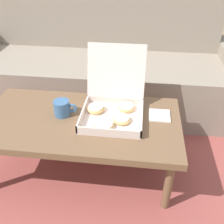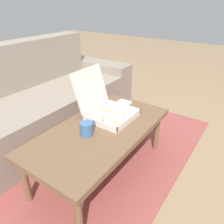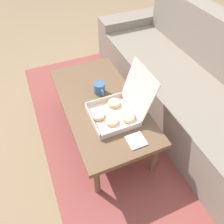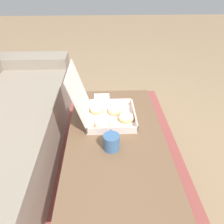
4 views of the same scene
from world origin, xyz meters
name	(u,v)px [view 1 (image 1 of 4)]	position (x,y,z in m)	size (l,w,h in m)	color
ground_plane	(86,161)	(0.00, 0.00, 0.00)	(12.00, 12.00, 0.00)	#937756
area_rug	(94,132)	(0.00, 0.30, 0.01)	(2.49, 1.79, 0.01)	#994742
couch	(103,70)	(0.00, 0.79, 0.29)	(2.37, 0.78, 0.86)	gray
coffee_table	(80,125)	(0.00, -0.07, 0.35)	(1.12, 0.58, 0.39)	brown
pastry_box	(113,105)	(0.18, 0.00, 0.45)	(0.34, 0.41, 0.35)	silver
coffee_mug	(63,108)	(-0.10, -0.03, 0.44)	(0.13, 0.09, 0.09)	#3D6693
napkin_stack	(160,115)	(0.44, 0.02, 0.40)	(0.12, 0.12, 0.01)	white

